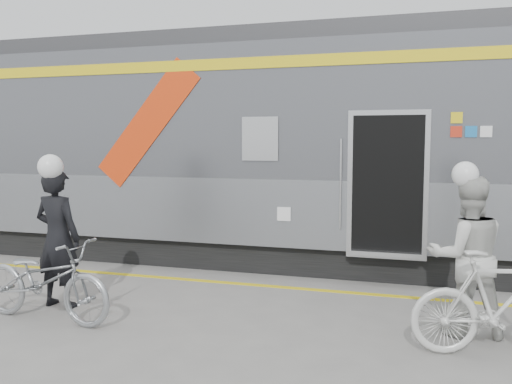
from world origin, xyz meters
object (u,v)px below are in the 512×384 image
at_px(man, 58,238).
at_px(bicycle_right, 501,303).
at_px(bicycle_left, 44,280).
at_px(woman, 467,256).

xyz_separation_m(man, bicycle_right, (5.43, -0.11, -0.38)).
bearing_deg(bicycle_left, man, 25.15).
distance_m(bicycle_left, woman, 5.05).
relative_size(man, bicycle_right, 1.01).
distance_m(man, bicycle_right, 5.45).
bearing_deg(bicycle_left, bicycle_right, -80.07).
bearing_deg(man, bicycle_left, 115.15).
relative_size(man, bicycle_left, 0.95).
distance_m(woman, bicycle_right, 0.72).
bearing_deg(bicycle_right, man, 75.31).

